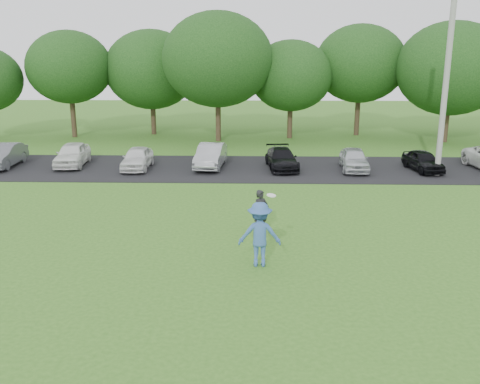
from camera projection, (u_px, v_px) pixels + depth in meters
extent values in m
plane|color=#356A1E|center=(237.00, 264.00, 16.13)|extent=(100.00, 100.00, 0.00)
cube|color=black|center=(245.00, 168.00, 28.65)|extent=(32.00, 6.50, 0.03)
cylinder|color=#9A9995|center=(446.00, 83.00, 25.88)|extent=(0.28, 0.28, 9.26)
imported|color=#3B62A6|center=(260.00, 234.00, 15.80)|extent=(1.28, 0.76, 1.96)
cylinder|color=white|center=(271.00, 195.00, 15.40)|extent=(0.27, 0.27, 0.09)
imported|color=black|center=(261.00, 212.00, 18.55)|extent=(0.69, 0.65, 1.58)
cube|color=black|center=(266.00, 207.00, 18.31)|extent=(0.17, 0.16, 0.10)
imported|color=#5B5E63|center=(4.00, 155.00, 28.89)|extent=(1.38, 3.71, 1.21)
imported|color=white|center=(72.00, 154.00, 29.11)|extent=(1.76, 3.75, 1.24)
imported|color=silver|center=(137.00, 158.00, 28.37)|extent=(1.39, 3.39, 1.15)
imported|color=#A1A4A8|center=(211.00, 156.00, 28.73)|extent=(1.62, 3.86, 1.24)
imported|color=black|center=(282.00, 159.00, 28.41)|extent=(1.85, 3.79, 1.06)
imported|color=silver|center=(354.00, 159.00, 28.09)|extent=(1.55, 3.46, 1.15)
imported|color=black|center=(423.00, 161.00, 27.93)|extent=(1.74, 3.28, 1.06)
cylinder|color=#38281C|center=(73.00, 118.00, 38.28)|extent=(0.36, 0.36, 2.70)
ellipsoid|color=#214C19|center=(69.00, 67.00, 37.33)|extent=(5.94, 5.94, 5.05)
cylinder|color=#38281C|center=(153.00, 119.00, 39.54)|extent=(0.36, 0.36, 2.20)
ellipsoid|color=#214C19|center=(151.00, 70.00, 38.59)|extent=(6.68, 6.68, 5.68)
cylinder|color=#38281C|center=(218.00, 121.00, 36.64)|extent=(0.36, 0.36, 2.70)
ellipsoid|color=#214C19|center=(218.00, 59.00, 35.55)|extent=(7.42, 7.42, 6.31)
cylinder|color=#38281C|center=(290.00, 122.00, 37.93)|extent=(0.36, 0.36, 2.20)
ellipsoid|color=#214C19|center=(291.00, 76.00, 37.06)|extent=(5.76, 5.76, 4.90)
cylinder|color=#38281C|center=(357.00, 117.00, 39.08)|extent=(0.36, 0.36, 2.70)
ellipsoid|color=#214C19|center=(360.00, 64.00, 38.07)|extent=(6.50, 6.50, 5.53)
cylinder|color=#38281C|center=(446.00, 126.00, 36.29)|extent=(0.36, 0.36, 2.20)
ellipsoid|color=#214C19|center=(452.00, 68.00, 35.29)|extent=(7.24, 7.24, 6.15)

